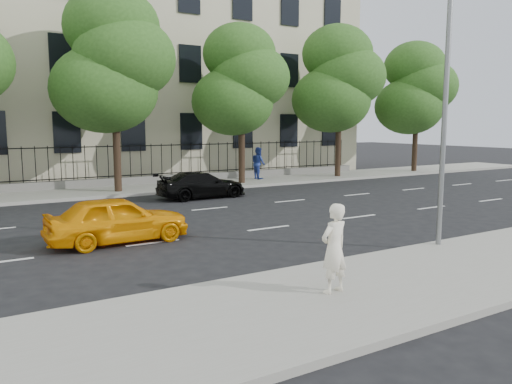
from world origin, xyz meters
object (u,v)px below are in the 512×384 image
yellow_taxi (118,219)px  black_sedan (202,185)px  street_light (431,60)px  woman_near (334,248)px

yellow_taxi → black_sedan: (5.85, 6.86, -0.07)m
yellow_taxi → black_sedan: size_ratio=0.95×
street_light → yellow_taxi: (-7.35, 4.82, -4.46)m
street_light → woman_near: bearing=-157.2°
black_sedan → woman_near: size_ratio=2.40×
black_sedan → yellow_taxi: bearing=138.3°
yellow_taxi → black_sedan: bearing=-41.7°
street_light → yellow_taxi: size_ratio=1.99×
yellow_taxi → street_light: bearing=-124.5°
street_light → woman_near: 6.85m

